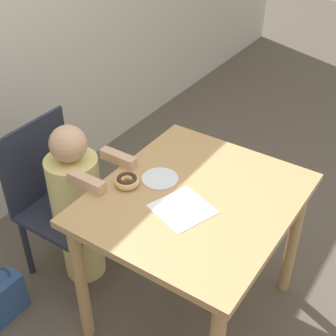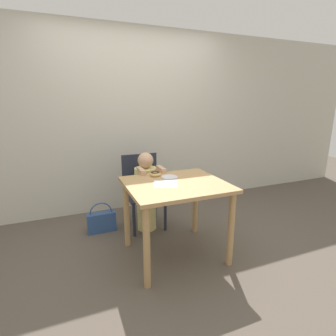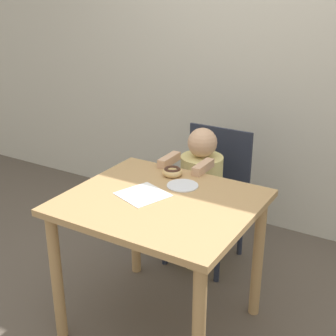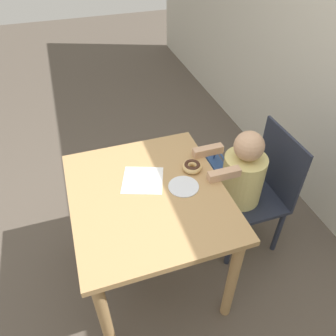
{
  "view_description": "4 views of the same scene",
  "coord_description": "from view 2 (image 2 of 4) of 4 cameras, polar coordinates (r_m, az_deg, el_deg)",
  "views": [
    {
      "loc": [
        -1.39,
        -0.79,
        2.07
      ],
      "look_at": [
        -0.03,
        0.12,
        0.89
      ],
      "focal_mm": 50.0,
      "sensor_mm": 36.0,
      "label": 1
    },
    {
      "loc": [
        -0.96,
        -2.19,
        1.54
      ],
      "look_at": [
        -0.03,
        0.12,
        0.89
      ],
      "focal_mm": 28.0,
      "sensor_mm": 36.0,
      "label": 2
    },
    {
      "loc": [
        1.12,
        -1.79,
        1.79
      ],
      "look_at": [
        -0.03,
        0.12,
        0.89
      ],
      "focal_mm": 50.0,
      "sensor_mm": 36.0,
      "label": 3
    },
    {
      "loc": [
        1.22,
        -0.29,
        2.03
      ],
      "look_at": [
        -0.03,
        0.12,
        0.89
      ],
      "focal_mm": 35.0,
      "sensor_mm": 36.0,
      "label": 4
    }
  ],
  "objects": [
    {
      "name": "child_figure",
      "position": [
        3.15,
        -4.75,
        -5.24
      ],
      "size": [
        0.28,
        0.44,
        0.96
      ],
      "color": "#E0D17F",
      "rests_on": "ground_plane"
    },
    {
      "name": "napkin",
      "position": [
        2.48,
        -0.58,
        -3.47
      ],
      "size": [
        0.29,
        0.29,
        0.0
      ],
      "color": "white",
      "rests_on": "dining_table"
    },
    {
      "name": "chair",
      "position": [
        3.28,
        -5.44,
        -4.78
      ],
      "size": [
        0.45,
        0.44,
        0.89
      ],
      "color": "#232838",
      "rests_on": "ground_plane"
    },
    {
      "name": "ground_plane",
      "position": [
        2.85,
        1.57,
        -18.22
      ],
      "size": [
        12.0,
        12.0,
        0.0
      ],
      "primitive_type": "plane",
      "color": "brown"
    },
    {
      "name": "donut",
      "position": [
        2.74,
        -2.8,
        -1.25
      ],
      "size": [
        0.11,
        0.11,
        0.05
      ],
      "color": "#DBB270",
      "rests_on": "dining_table"
    },
    {
      "name": "handbag",
      "position": [
        3.31,
        -14.26,
        -11.13
      ],
      "size": [
        0.33,
        0.11,
        0.37
      ],
      "color": "#2D4C84",
      "rests_on": "ground_plane"
    },
    {
      "name": "plate",
      "position": [
        2.7,
        0.31,
        -1.95
      ],
      "size": [
        0.17,
        0.17,
        0.01
      ],
      "color": "silver",
      "rests_on": "dining_table"
    },
    {
      "name": "dining_table",
      "position": [
        2.56,
        1.67,
        -5.92
      ],
      "size": [
        0.94,
        0.83,
        0.77
      ],
      "color": "tan",
      "rests_on": "ground_plane"
    },
    {
      "name": "wall_back",
      "position": [
        3.77,
        -7.19,
        10.01
      ],
      "size": [
        8.0,
        0.05,
        2.5
      ],
      "color": "beige",
      "rests_on": "ground_plane"
    }
  ]
}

